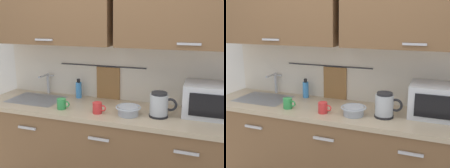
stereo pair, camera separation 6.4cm
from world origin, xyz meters
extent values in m
cube|color=brown|center=(0.00, 0.30, 0.43)|extent=(2.50, 0.60, 0.86)
cube|color=#B7B7BC|center=(-0.69, -0.01, 0.74)|extent=(0.18, 0.02, 0.02)
cube|color=#B7B7BC|center=(0.00, -0.01, 0.74)|extent=(0.18, 0.02, 0.02)
cube|color=#B7B7BC|center=(0.69, -0.01, 0.74)|extent=(0.18, 0.02, 0.02)
cube|color=tan|center=(0.00, 0.30, 0.88)|extent=(2.53, 0.63, 0.04)
cube|color=#9EA0A5|center=(-0.81, 0.32, 0.85)|extent=(0.52, 0.38, 0.09)
cube|color=silver|center=(0.00, 0.63, 1.25)|extent=(3.70, 0.06, 2.50)
cube|color=beige|center=(0.00, 0.59, 1.18)|extent=(2.50, 0.01, 0.55)
cube|color=brown|center=(-0.64, 0.43, 1.80)|extent=(1.22, 0.33, 0.70)
cube|color=#B7B7BC|center=(-0.64, 0.26, 1.50)|extent=(0.18, 0.01, 0.02)
cube|color=brown|center=(0.64, 0.43, 1.80)|extent=(1.22, 0.33, 0.70)
cube|color=#B7B7BC|center=(0.64, 0.26, 1.50)|extent=(0.18, 0.01, 0.02)
cylinder|color=#333338|center=(-0.20, 0.58, 1.23)|extent=(0.90, 0.01, 0.01)
cube|color=olive|center=(-0.13, 0.58, 1.05)|extent=(0.24, 0.02, 0.34)
cylinder|color=#B2B5BA|center=(-0.81, 0.55, 1.01)|extent=(0.03, 0.03, 0.22)
cylinder|color=#B2B5BA|center=(-0.81, 0.47, 1.11)|extent=(0.02, 0.16, 0.02)
cube|color=#B2B5BA|center=(-0.77, 0.55, 1.10)|extent=(0.07, 0.02, 0.01)
cube|color=silver|center=(0.85, 0.41, 1.04)|extent=(0.46, 0.34, 0.27)
cube|color=black|center=(0.81, 0.24, 1.04)|extent=(0.29, 0.01, 0.18)
cylinder|color=black|center=(0.43, 0.24, 0.91)|extent=(0.16, 0.16, 0.02)
cylinder|color=#B2B7BC|center=(0.43, 0.24, 1.00)|extent=(0.15, 0.15, 0.17)
cylinder|color=#262628|center=(0.43, 0.24, 1.10)|extent=(0.13, 0.13, 0.02)
torus|color=black|center=(0.53, 0.24, 1.01)|extent=(0.11, 0.02, 0.11)
cylinder|color=#3F8CD8|center=(-0.43, 0.51, 0.98)|extent=(0.06, 0.06, 0.16)
cylinder|color=black|center=(-0.43, 0.51, 1.08)|extent=(0.03, 0.03, 0.04)
cylinder|color=green|center=(-0.42, 0.14, 0.95)|extent=(0.08, 0.08, 0.09)
torus|color=green|center=(-0.36, 0.14, 0.95)|extent=(0.06, 0.01, 0.06)
cylinder|color=#A5ADB7|center=(0.19, 0.19, 0.94)|extent=(0.17, 0.17, 0.07)
torus|color=#A5ADB7|center=(0.19, 0.19, 0.97)|extent=(0.21, 0.21, 0.01)
cylinder|color=red|center=(-0.07, 0.15, 0.95)|extent=(0.08, 0.08, 0.09)
torus|color=red|center=(-0.02, 0.15, 0.95)|extent=(0.06, 0.01, 0.06)
camera|label=1|loc=(0.76, -1.84, 1.69)|focal=42.69mm
camera|label=2|loc=(0.82, -1.82, 1.69)|focal=42.69mm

